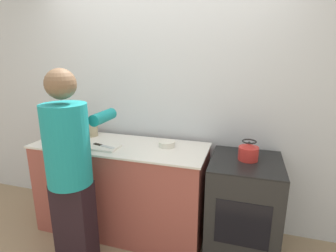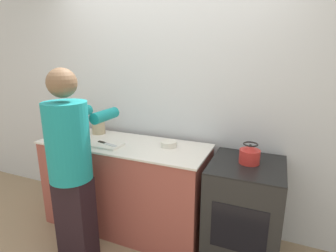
% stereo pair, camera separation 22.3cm
% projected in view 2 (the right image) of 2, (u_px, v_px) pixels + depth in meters
% --- Properties ---
extents(ground_plane, '(12.00, 12.00, 0.00)m').
position_uv_depth(ground_plane, '(140.00, 251.00, 2.42)').
color(ground_plane, '#997F60').
extents(wall_back, '(8.00, 0.05, 2.60)m').
position_uv_depth(wall_back, '(169.00, 101.00, 2.71)').
color(wall_back, silver).
rests_on(wall_back, ground_plane).
extents(counter, '(1.69, 0.63, 0.92)m').
position_uv_depth(counter, '(125.00, 185.00, 2.69)').
color(counter, '#9E4C42').
rests_on(counter, ground_plane).
extents(oven, '(0.60, 0.64, 0.89)m').
position_uv_depth(oven, '(244.00, 212.00, 2.26)').
color(oven, black).
rests_on(oven, ground_plane).
extents(person, '(0.39, 0.62, 1.67)m').
position_uv_depth(person, '(71.00, 163.00, 2.14)').
color(person, black).
rests_on(person, ground_plane).
extents(cutting_board, '(0.32, 0.20, 0.02)m').
position_uv_depth(cutting_board, '(105.00, 145.00, 2.49)').
color(cutting_board, silver).
rests_on(cutting_board, counter).
extents(knife, '(0.25, 0.09, 0.01)m').
position_uv_depth(knife, '(107.00, 144.00, 2.49)').
color(knife, silver).
rests_on(knife, cutting_board).
extents(kettle, '(0.17, 0.17, 0.17)m').
position_uv_depth(kettle, '(250.00, 155.00, 2.15)').
color(kettle, red).
rests_on(kettle, oven).
extents(bowl_prep, '(0.14, 0.14, 0.08)m').
position_uv_depth(bowl_prep, '(71.00, 138.00, 2.59)').
color(bowl_prep, '#426684').
rests_on(bowl_prep, counter).
extents(bowl_mixing, '(0.15, 0.15, 0.05)m').
position_uv_depth(bowl_mixing, '(169.00, 144.00, 2.47)').
color(bowl_mixing, silver).
rests_on(bowl_mixing, counter).
extents(canister_jar, '(0.15, 0.15, 0.17)m').
position_uv_depth(canister_jar, '(98.00, 126.00, 2.87)').
color(canister_jar, tan).
rests_on(canister_jar, counter).
extents(book_stack, '(0.21, 0.25, 0.09)m').
position_uv_depth(book_stack, '(75.00, 129.00, 2.90)').
color(book_stack, beige).
rests_on(book_stack, counter).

